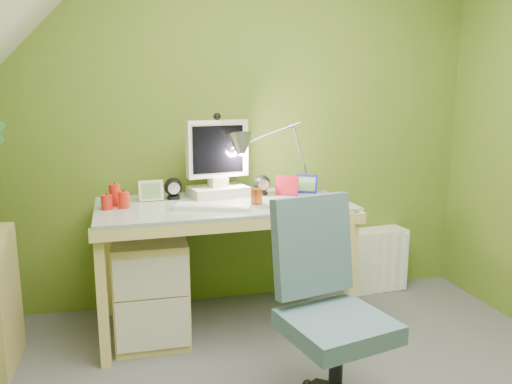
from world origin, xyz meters
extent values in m
cube|color=olive|center=(0.00, 1.60, 1.20)|extent=(3.20, 0.01, 2.40)
cube|color=silver|center=(-0.23, 1.04, 0.77)|extent=(0.43, 0.26, 0.02)
cube|color=#B53F1C|center=(0.23, 1.04, 0.76)|extent=(0.29, 0.23, 0.01)
ellipsoid|color=white|center=(0.23, 1.04, 0.78)|extent=(0.13, 0.09, 0.04)
cylinder|color=#953A15|center=(0.03, 1.10, 0.80)|extent=(0.08, 0.08, 0.09)
cube|color=#AC1227|center=(0.27, 1.30, 0.82)|extent=(0.13, 0.08, 0.12)
cube|color=#162199|center=(0.41, 1.34, 0.82)|extent=(0.13, 0.08, 0.12)
cube|color=beige|center=(-0.55, 1.32, 0.82)|extent=(0.14, 0.03, 0.12)
cube|color=white|center=(0.98, 1.50, 0.22)|extent=(0.45, 0.22, 0.44)
camera|label=1|loc=(-0.61, -1.59, 1.38)|focal=35.00mm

